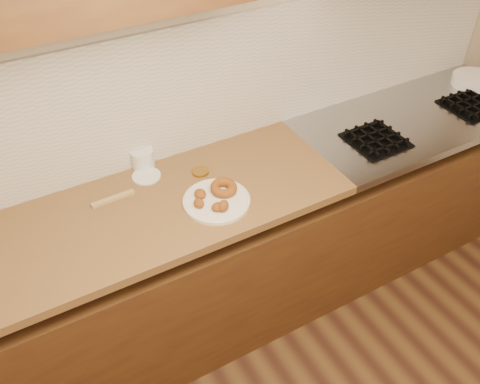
{
  "coord_description": "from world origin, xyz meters",
  "views": [
    {
      "loc": [
        -0.76,
        0.17,
        2.3
      ],
      "look_at": [
        0.03,
        1.57,
        0.93
      ],
      "focal_mm": 38.0,
      "sensor_mm": 36.0,
      "label": 1
    }
  ],
  "objects_px": {
    "ring_donut": "(224,188)",
    "plastic_tub": "(143,158)",
    "donut_plate": "(217,201)",
    "plate_stack": "(475,81)"
  },
  "relations": [
    {
      "from": "donut_plate",
      "to": "plate_stack",
      "type": "height_order",
      "value": "plate_stack"
    },
    {
      "from": "plastic_tub",
      "to": "plate_stack",
      "type": "height_order",
      "value": "plastic_tub"
    },
    {
      "from": "plastic_tub",
      "to": "plate_stack",
      "type": "relative_size",
      "value": 0.41
    },
    {
      "from": "donut_plate",
      "to": "ring_donut",
      "type": "relative_size",
      "value": 2.45
    },
    {
      "from": "donut_plate",
      "to": "plastic_tub",
      "type": "distance_m",
      "value": 0.42
    },
    {
      "from": "donut_plate",
      "to": "plastic_tub",
      "type": "bearing_deg",
      "value": 114.46
    },
    {
      "from": "plate_stack",
      "to": "plastic_tub",
      "type": "bearing_deg",
      "value": 173.95
    },
    {
      "from": "donut_plate",
      "to": "ring_donut",
      "type": "bearing_deg",
      "value": 32.25
    },
    {
      "from": "ring_donut",
      "to": "plastic_tub",
      "type": "distance_m",
      "value": 0.42
    },
    {
      "from": "plastic_tub",
      "to": "ring_donut",
      "type": "bearing_deg",
      "value": -57.44
    }
  ]
}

